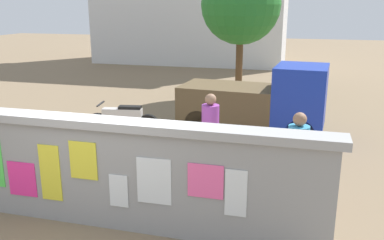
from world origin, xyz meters
TOP-DOWN VIEW (x-y plane):
  - ground at (0.00, 8.00)m, footprint 60.00×60.00m
  - poster_wall at (-0.00, -0.00)m, footprint 7.02×0.42m
  - auto_rickshaw_truck at (1.85, 5.11)m, footprint 3.71×1.78m
  - motorcycle at (-1.42, 4.08)m, footprint 1.89×0.59m
  - bicycle_near at (-1.96, 1.71)m, footprint 1.68×0.51m
  - person_walking at (2.88, 1.33)m, footprint 0.47×0.47m
  - person_bystander at (1.20, 2.35)m, footprint 0.44×0.44m
  - tree_roadside at (0.68, 9.16)m, footprint 2.68×2.68m

SIDE VIEW (x-z plane):
  - ground at x=0.00m, z-range 0.00..0.00m
  - bicycle_near at x=-1.96m, z-range -0.11..0.84m
  - motorcycle at x=-1.42m, z-range 0.03..0.90m
  - poster_wall at x=0.00m, z-range 0.02..1.69m
  - auto_rickshaw_truck at x=1.85m, z-range -0.02..1.83m
  - person_walking at x=2.88m, z-range 0.18..1.80m
  - person_bystander at x=1.20m, z-range 0.18..1.80m
  - tree_roadside at x=0.68m, z-range 0.95..5.56m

